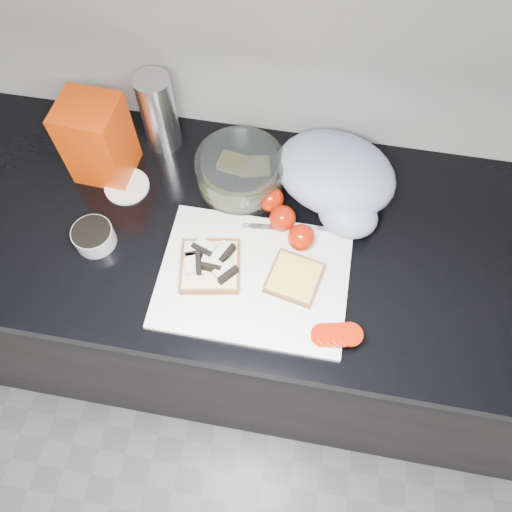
% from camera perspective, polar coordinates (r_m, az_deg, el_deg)
% --- Properties ---
extents(base_cabinet, '(3.50, 0.60, 0.86)m').
position_cam_1_polar(base_cabinet, '(1.56, -3.42, -5.40)').
color(base_cabinet, black).
rests_on(base_cabinet, ground).
extents(countertop, '(3.50, 0.64, 0.04)m').
position_cam_1_polar(countertop, '(1.16, -4.60, 3.22)').
color(countertop, black).
rests_on(countertop, base_cabinet).
extents(cutting_board, '(0.40, 0.30, 0.01)m').
position_cam_1_polar(cutting_board, '(1.07, -0.28, -2.52)').
color(cutting_board, white).
rests_on(cutting_board, countertop).
extents(bread_left, '(0.15, 0.15, 0.04)m').
position_cam_1_polar(bread_left, '(1.06, -5.29, -0.93)').
color(bread_left, beige).
rests_on(bread_left, cutting_board).
extents(bread_right, '(0.13, 0.13, 0.02)m').
position_cam_1_polar(bread_right, '(1.05, 4.41, -2.50)').
color(bread_right, beige).
rests_on(bread_right, cutting_board).
extents(tomato_slices, '(0.11, 0.07, 0.02)m').
position_cam_1_polar(tomato_slices, '(1.01, 9.19, -8.89)').
color(tomato_slices, '#AD1903').
rests_on(tomato_slices, cutting_board).
extents(knife, '(0.19, 0.03, 0.01)m').
position_cam_1_polar(knife, '(1.12, 4.63, 3.18)').
color(knife, silver).
rests_on(knife, cutting_board).
extents(seed_tub, '(0.09, 0.09, 0.05)m').
position_cam_1_polar(seed_tub, '(1.15, -18.07, 2.19)').
color(seed_tub, '#9BA0A0').
rests_on(seed_tub, countertop).
extents(tub_lid, '(0.11, 0.11, 0.01)m').
position_cam_1_polar(tub_lid, '(1.23, -14.54, 7.71)').
color(tub_lid, white).
rests_on(tub_lid, countertop).
extents(glass_bowl, '(0.20, 0.20, 0.09)m').
position_cam_1_polar(glass_bowl, '(1.17, -1.82, 9.59)').
color(glass_bowl, silver).
rests_on(glass_bowl, countertop).
extents(bread_bag, '(0.14, 0.13, 0.20)m').
position_cam_1_polar(bread_bag, '(1.20, -17.65, 12.54)').
color(bread_bag, '#D03D03').
rests_on(bread_bag, countertop).
extents(steel_canister, '(0.08, 0.08, 0.20)m').
position_cam_1_polar(steel_canister, '(1.23, -11.06, 15.76)').
color(steel_canister, silver).
rests_on(steel_canister, countertop).
extents(grocery_bag, '(0.33, 0.32, 0.12)m').
position_cam_1_polar(grocery_bag, '(1.15, 9.25, 8.74)').
color(grocery_bag, '#A9B8D0').
rests_on(grocery_bag, countertop).
extents(whole_tomatoes, '(0.14, 0.15, 0.06)m').
position_cam_1_polar(whole_tomatoes, '(1.11, 3.30, 4.34)').
color(whole_tomatoes, '#AD1903').
rests_on(whole_tomatoes, countertop).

